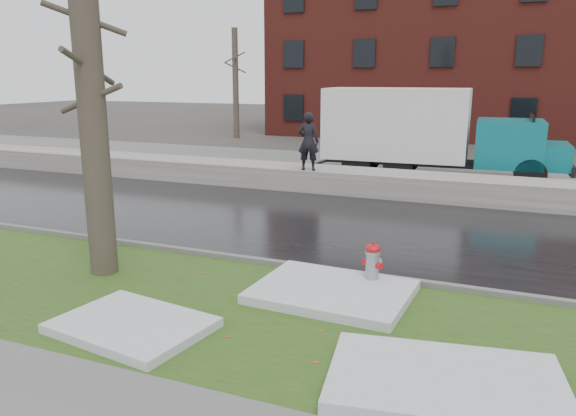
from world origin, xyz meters
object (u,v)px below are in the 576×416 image
at_px(tree, 91,102).
at_px(worker, 308,141).
at_px(fire_hydrant, 373,263).
at_px(box_truck, 425,132).

distance_m(tree, worker, 8.91).
relative_size(fire_hydrant, worker, 0.45).
bearing_deg(worker, box_truck, -135.36).
relative_size(box_truck, worker, 5.31).
relative_size(tree, box_truck, 0.65).
bearing_deg(worker, fire_hydrant, 109.35).
bearing_deg(box_truck, worker, -129.16).
xyz_separation_m(fire_hydrant, box_truck, (-1.03, 11.60, 1.26)).
bearing_deg(box_truck, fire_hydrant, -87.75).
bearing_deg(tree, worker, 83.85).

